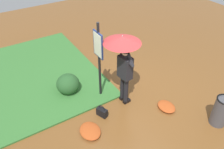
{
  "coord_description": "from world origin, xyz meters",
  "views": [
    {
      "loc": [
        -3.79,
        3.02,
        4.53
      ],
      "look_at": [
        0.35,
        0.42,
        0.85
      ],
      "focal_mm": 36.2,
      "sensor_mm": 36.0,
      "label": 1
    }
  ],
  "objects_px": {
    "trash_bin": "(221,111)",
    "info_sign_post": "(99,53)",
    "person_with_umbrella": "(123,54)",
    "handbag": "(102,112)"
  },
  "relations": [
    {
      "from": "info_sign_post",
      "to": "handbag",
      "type": "distance_m",
      "value": 1.56
    },
    {
      "from": "trash_bin",
      "to": "info_sign_post",
      "type": "bearing_deg",
      "value": 38.45
    },
    {
      "from": "person_with_umbrella",
      "to": "handbag",
      "type": "height_order",
      "value": "person_with_umbrella"
    },
    {
      "from": "handbag",
      "to": "trash_bin",
      "type": "distance_m",
      "value": 3.01
    },
    {
      "from": "handbag",
      "to": "person_with_umbrella",
      "type": "bearing_deg",
      "value": -73.17
    },
    {
      "from": "trash_bin",
      "to": "handbag",
      "type": "bearing_deg",
      "value": 53.13
    },
    {
      "from": "person_with_umbrella",
      "to": "trash_bin",
      "type": "relative_size",
      "value": 2.45
    },
    {
      "from": "info_sign_post",
      "to": "person_with_umbrella",
      "type": "bearing_deg",
      "value": -139.59
    },
    {
      "from": "person_with_umbrella",
      "to": "handbag",
      "type": "distance_m",
      "value": 1.65
    },
    {
      "from": "info_sign_post",
      "to": "trash_bin",
      "type": "xyz_separation_m",
      "value": [
        -2.55,
        -2.02,
        -1.03
      ]
    }
  ]
}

